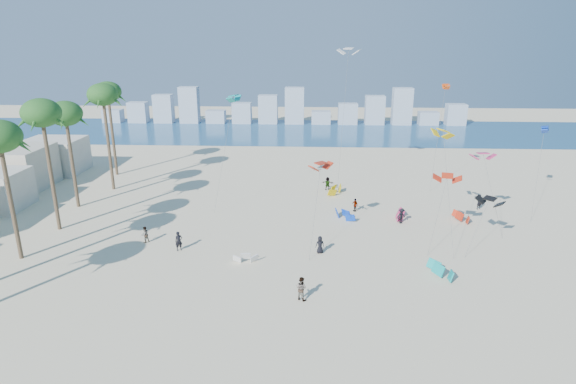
{
  "coord_description": "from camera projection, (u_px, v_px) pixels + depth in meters",
  "views": [
    {
      "loc": [
        5.17,
        -29.57,
        19.35
      ],
      "look_at": [
        3.0,
        16.0,
        4.5
      ],
      "focal_mm": 29.71,
      "sensor_mm": 36.0,
      "label": 1
    }
  ],
  "objects": [
    {
      "name": "ocean",
      "position": [
        286.0,
        131.0,
        102.69
      ],
      "size": [
        220.0,
        220.0,
        0.0
      ],
      "primitive_type": "plane",
      "color": "navy",
      "rests_on": "ground"
    },
    {
      "name": "grounded_kites",
      "position": [
        377.0,
        221.0,
        51.37
      ],
      "size": [
        24.52,
        25.73,
        1.03
      ],
      "color": "silver",
      "rests_on": "ground"
    },
    {
      "name": "flying_kites",
      "position": [
        404.0,
        122.0,
        51.23
      ],
      "size": [
        39.1,
        25.61,
        18.56
      ],
      "color": "red",
      "rests_on": "ground"
    },
    {
      "name": "distant_skyline",
      "position": [
        284.0,
        110.0,
        111.29
      ],
      "size": [
        85.0,
        3.0,
        8.4
      ],
      "color": "#9EADBF",
      "rests_on": "ground"
    },
    {
      "name": "ground",
      "position": [
        236.0,
        319.0,
        34.31
      ],
      "size": [
        220.0,
        220.0,
        0.0
      ],
      "primitive_type": "plane",
      "color": "beige",
      "rests_on": "ground"
    },
    {
      "name": "palm_row",
      "position": [
        35.0,
        119.0,
        47.04
      ],
      "size": [
        6.12,
        44.8,
        14.15
      ],
      "color": "brown",
      "rests_on": "ground"
    },
    {
      "name": "kitesurfer_mid",
      "position": [
        301.0,
        288.0,
        36.63
      ],
      "size": [
        1.17,
        1.11,
        1.91
      ],
      "primitive_type": "imported",
      "rotation": [
        0.0,
        0.0,
        2.58
      ],
      "color": "gray",
      "rests_on": "ground"
    },
    {
      "name": "kitesurfer_near",
      "position": [
        179.0,
        241.0,
        45.14
      ],
      "size": [
        0.82,
        0.73,
        1.89
      ],
      "primitive_type": "imported",
      "rotation": [
        0.0,
        0.0,
        0.5
      ],
      "color": "black",
      "rests_on": "ground"
    },
    {
      "name": "kitesurfers_far",
      "position": [
        336.0,
        209.0,
        53.94
      ],
      "size": [
        37.06,
        20.39,
        1.79
      ],
      "color": "black",
      "rests_on": "ground"
    }
  ]
}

